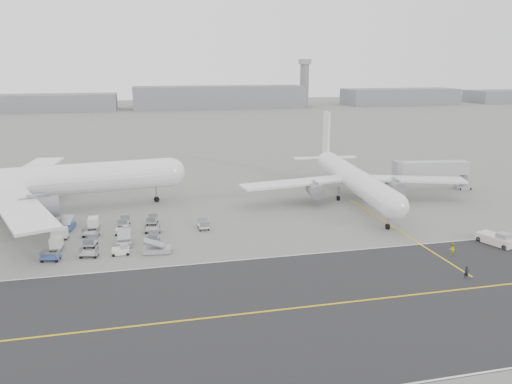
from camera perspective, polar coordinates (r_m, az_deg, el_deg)
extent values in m
plane|color=gray|center=(74.22, -3.08, -7.24)|extent=(700.00, 700.00, 0.00)
cube|color=#2B2B2D|center=(59.38, 4.96, -13.04)|extent=(220.00, 32.00, 0.02)
cube|color=gold|center=(59.37, 4.96, -13.02)|extent=(220.00, 0.30, 0.01)
cube|color=silver|center=(73.18, 1.12, -7.52)|extent=(220.00, 0.25, 0.01)
cube|color=gold|center=(88.44, 15.87, -4.18)|extent=(0.30, 40.00, 0.01)
cylinder|color=gray|center=(351.54, 5.54, 12.08)|extent=(6.00, 6.00, 28.00)
cube|color=#9E9EA3|center=(351.30, 5.61, 14.61)|extent=(7.00, 7.00, 3.50)
cylinder|color=white|center=(102.00, -24.04, 1.05)|extent=(51.73, 12.32, 5.89)
sphere|color=white|center=(103.37, -9.72, 2.27)|extent=(5.77, 5.77, 5.77)
cube|color=white|center=(87.23, -25.34, -1.67)|extent=(16.06, 28.56, 0.45)
cube|color=white|center=(117.40, -24.21, 2.27)|extent=(9.54, 28.75, 0.45)
cylinder|color=gray|center=(92.08, -23.47, -1.63)|extent=(6.68, 4.41, 3.65)
cylinder|color=gray|center=(112.78, -23.01, 1.17)|extent=(6.68, 4.41, 3.65)
cylinder|color=black|center=(104.13, -11.29, -0.82)|extent=(1.17, 0.64, 1.11)
cylinder|color=black|center=(100.03, -24.90, -2.53)|extent=(1.17, 0.64, 1.11)
cylinder|color=black|center=(106.83, -24.64, -1.49)|extent=(1.17, 0.64, 1.11)
cylinder|color=gray|center=(103.74, -11.33, 0.00)|extent=(0.36, 0.36, 3.09)
cylinder|color=white|center=(103.09, 11.20, 1.44)|extent=(8.25, 40.75, 4.64)
sphere|color=white|center=(84.83, 15.62, -1.60)|extent=(4.55, 4.55, 4.55)
cone|color=white|center=(122.84, 8.00, 3.79)|extent=(4.87, 8.24, 4.18)
cube|color=white|center=(122.32, 8.04, 6.79)|extent=(0.90, 4.47, 9.88)
cube|color=white|center=(122.48, 6.07, 3.87)|extent=(7.58, 2.88, 0.25)
cube|color=white|center=(124.69, 9.72, 3.93)|extent=(7.58, 2.88, 0.25)
cube|color=white|center=(100.85, 4.43, 1.05)|extent=(22.72, 8.30, 0.45)
cube|color=white|center=(108.68, 17.12, 1.41)|extent=(22.61, 11.95, 0.45)
cylinder|color=gray|center=(100.14, 6.79, 0.21)|extent=(3.31, 5.18, 2.88)
cylinder|color=gray|center=(105.62, 15.64, 0.51)|extent=(3.31, 5.18, 2.88)
cylinder|color=black|center=(88.20, 14.81, -3.83)|extent=(0.59, 1.05, 1.01)
cylinder|color=black|center=(104.60, 9.39, -0.70)|extent=(0.59, 1.05, 1.01)
cylinder|color=black|center=(106.37, 12.25, -0.58)|extent=(0.59, 1.05, 1.01)
cylinder|color=gray|center=(87.84, 14.86, -3.07)|extent=(0.36, 0.36, 2.44)
cube|color=beige|center=(86.85, 25.76, -4.91)|extent=(4.39, 6.20, 1.27)
cube|color=#9E9EA3|center=(85.95, 26.54, -4.52)|extent=(2.47, 2.36, 0.82)
cylinder|color=gray|center=(88.68, 23.88, -4.54)|extent=(0.90, 2.28, 0.15)
cylinder|color=black|center=(84.95, 26.53, -5.67)|extent=(0.61, 0.89, 0.82)
cylinder|color=black|center=(87.10, 24.12, -4.93)|extent=(0.61, 0.89, 0.82)
cylinder|color=black|center=(89.00, 24.97, -4.63)|extent=(0.61, 0.89, 0.82)
cylinder|color=gray|center=(121.75, 22.61, 1.32)|extent=(1.75, 1.75, 4.37)
cube|color=#9E9EA3|center=(122.13, 22.53, 0.49)|extent=(3.22, 3.22, 0.76)
cube|color=#AAAAAF|center=(117.86, 19.44, 2.62)|extent=(16.66, 5.38, 2.84)
cube|color=#9E9EA3|center=(114.86, 15.85, 2.61)|extent=(1.80, 3.65, 3.28)
cylinder|color=black|center=(123.73, 22.77, 0.61)|extent=(0.42, 0.70, 0.66)
imported|color=black|center=(71.75, 22.92, -8.47)|extent=(0.67, 0.50, 1.68)
imported|color=#B7C216|center=(79.39, 21.48, -6.07)|extent=(1.08, 0.95, 1.88)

